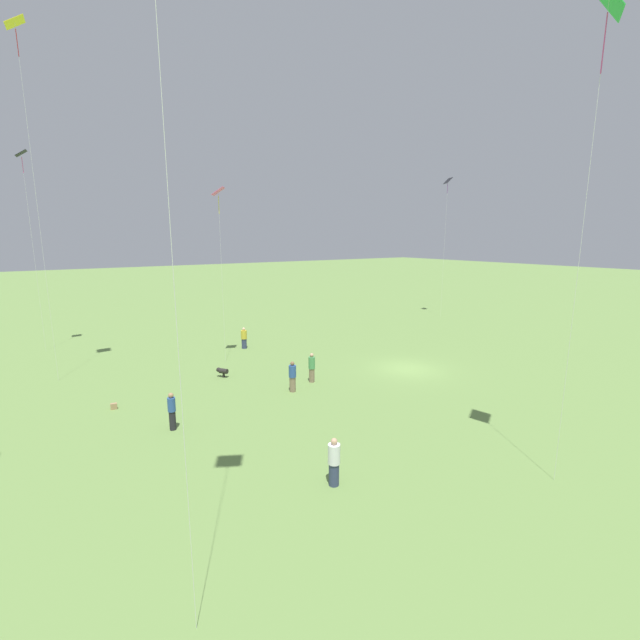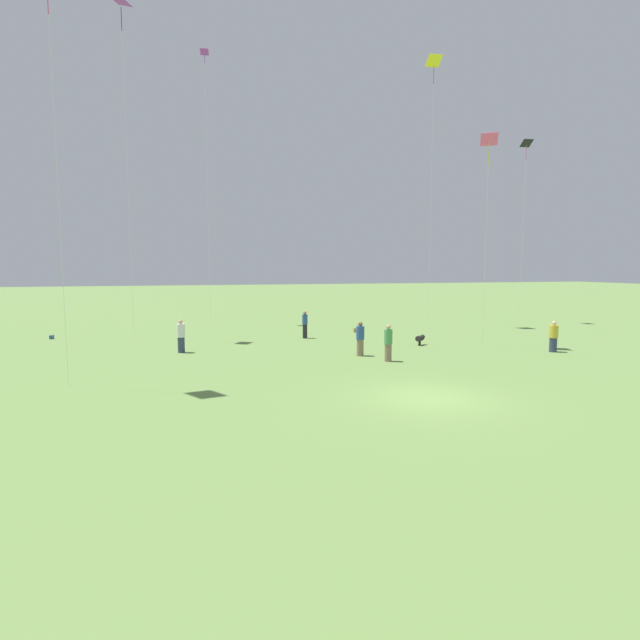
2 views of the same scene
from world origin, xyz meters
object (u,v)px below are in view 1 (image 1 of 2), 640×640
Objects in this scene: person_0 at (244,338)px; kite_3 at (448,188)px; kite_5 at (23,165)px; kite_7 at (218,198)px; person_5 at (172,411)px; dog_0 at (222,371)px; person_1 at (334,462)px; kite_0 at (17,41)px; person_6 at (312,368)px; picnic_bag_1 at (114,406)px; kite_4 at (607,17)px; person_4 at (293,377)px.

person_0 is 28.09m from kite_3.
kite_7 is at bearing 98.01° from kite_5.
person_5 is 2.38× the size of dog_0.
dog_0 is (-4.83, -6.02, -0.50)m from person_5.
kite_0 is (7.59, -19.25, 18.56)m from person_1.
person_6 is at bearing -157.37° from person_5.
kite_5 reaches higher than person_1.
picnic_bag_1 is (5.46, -12.23, -0.74)m from person_1.
kite_5 reaches higher than person_6.
dog_0 reaches higher than picnic_bag_1.
picnic_bag_1 is (-2.48, 15.94, -14.01)m from kite_5.
kite_3 is 0.92× the size of kite_4.
person_6 is 29.95m from kite_3.
kite_4 is 22.43m from kite_7.
picnic_bag_1 is at bearing 62.25° from kite_5.
kite_5 is 43.68× the size of picnic_bag_1.
person_6 is 0.09× the size of kite_0.
person_1 is 9.90m from person_4.
person_5 is 0.15× the size of kite_7.
kite_4 is (-1.51, 24.37, 14.68)m from person_0.
picnic_bag_1 is (1.89, -4.24, -0.76)m from person_5.
kite_3 is (-24.64, -10.62, 13.31)m from person_6.
dog_0 is at bearing 123.54° from kite_4.
kite_7 reaches higher than person_6.
kite_4 is 1.35× the size of kite_7.
kite_0 is 1.36× the size of kite_5.
person_5 is at bearing -55.64° from person_4.
person_0 is 7.35m from dog_0.
person_5 is at bearing 104.27° from person_6.
picnic_bag_1 is (11.02, -2.25, -0.76)m from person_6.
person_1 is 0.09× the size of kite_0.
kite_7 reaches higher than person_0.
person_6 is 5.33× the size of picnic_bag_1.
kite_7 is at bearing 22.72° from person_6.
picnic_bag_1 is at bearing 143.05° from kite_4.
kite_7 is at bearing 144.40° from person_1.
kite_7 is at bearing -148.56° from picnic_bag_1.
person_5 reaches higher than person_0.
person_5 is 9.35m from person_6.
kite_5 is (0.35, -8.91, -5.29)m from kite_0.
person_1 reaches higher than person_5.
kite_4 reaches higher than person_0.
kite_3 is at bearing 63.27° from kite_4.
kite_0 is at bearing 56.79° from person_6.
kite_5 is at bearing -59.02° from kite_7.
kite_0 is 27.04× the size of dog_0.
person_1 is 0.12× the size of kite_3.
kite_0 is 20.65m from picnic_bag_1.
kite_4 is at bearing 38.80° from person_4.
person_6 is 13.17m from kite_7.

